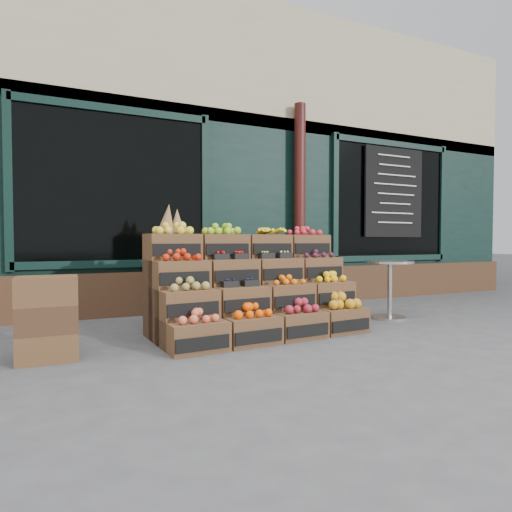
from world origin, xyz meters
name	(u,v)px	position (x,y,z in m)	size (l,w,h in m)	color
ground	(301,338)	(0.00, 0.00, 0.00)	(60.00, 60.00, 0.00)	#4A4A4D
shop_facade	(177,176)	(0.00, 5.11, 2.40)	(12.00, 6.24, 4.80)	black
crate_display	(253,293)	(-0.33, 0.48, 0.44)	(2.34, 1.25, 1.42)	brown
spare_crates	(47,319)	(-2.41, 0.19, 0.36)	(0.49, 0.34, 0.73)	brown
bistro_table	(390,283)	(1.64, 0.48, 0.48)	(0.61, 0.61, 0.77)	#B8BBC0
shopkeeper	(103,244)	(-1.69, 2.92, 0.98)	(0.71, 0.47, 1.95)	#164E1F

